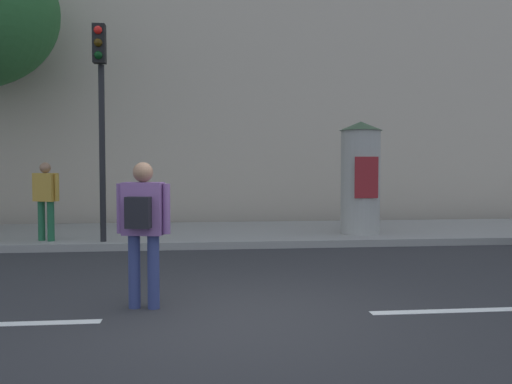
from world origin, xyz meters
The scene contains 8 objects.
ground_plane centered at (0.00, 0.00, 0.00)m, with size 80.00×80.00×0.00m, color #2B2B2D.
sidewalk_curb centered at (0.00, 7.00, 0.07)m, with size 36.00×4.00×0.15m, color gray.
lane_markings centered at (0.00, 0.00, 0.00)m, with size 25.80×0.16×0.01m.
building_backdrop centered at (0.00, 12.00, 5.78)m, with size 36.00×5.00×11.56m, color #B7A893.
traffic_light centered at (-2.33, 5.24, 3.03)m, with size 0.24×0.45×4.27m.
poster_column centered at (3.21, 6.10, 1.42)m, with size 0.96×0.96×2.51m.
pedestrian_near_pole centered at (-1.09, 0.50, 1.04)m, with size 0.63×0.45×1.72m.
pedestrian_in_dark_shirt centered at (-3.49, 5.58, 1.09)m, with size 0.59×0.41×1.59m.
Camera 1 is at (-0.48, -6.11, 1.69)m, focal length 39.25 mm.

